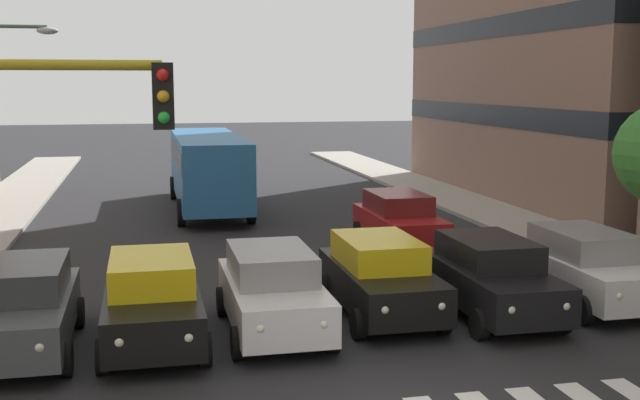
{
  "coord_description": "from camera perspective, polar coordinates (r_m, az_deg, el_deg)",
  "views": [
    {
      "loc": [
        3.76,
        10.33,
        5.11
      ],
      "look_at": [
        -0.2,
        -7.43,
        2.4
      ],
      "focal_mm": 44.55,
      "sensor_mm": 36.0,
      "label": 1
    }
  ],
  "objects": [
    {
      "name": "car_row2_0",
      "position": [
        24.61,
        5.69,
        -1.44
      ],
      "size": [
        2.02,
        4.44,
        1.72
      ],
      "color": "maroon",
      "rests_on": "ground_plane"
    },
    {
      "name": "car_0",
      "position": [
        19.42,
        18.53,
        -4.53
      ],
      "size": [
        2.02,
        4.44,
        1.72
      ],
      "color": "silver",
      "rests_on": "ground_plane"
    },
    {
      "name": "car_4",
      "position": [
        15.98,
        -11.96,
        -7.04
      ],
      "size": [
        2.02,
        4.44,
        1.72
      ],
      "color": "black",
      "rests_on": "ground_plane"
    },
    {
      "name": "car_5",
      "position": [
        16.17,
        -20.62,
        -7.23
      ],
      "size": [
        2.02,
        4.44,
        1.72
      ],
      "color": "#474C51",
      "rests_on": "ground_plane"
    },
    {
      "name": "car_3",
      "position": [
        16.38,
        -3.44,
        -6.48
      ],
      "size": [
        2.02,
        4.44,
        1.72
      ],
      "color": "silver",
      "rests_on": "ground_plane"
    },
    {
      "name": "car_1",
      "position": [
        17.87,
        12.13,
        -5.39
      ],
      "size": [
        2.02,
        4.44,
        1.72
      ],
      "color": "black",
      "rests_on": "ground_plane"
    },
    {
      "name": "bus_behind_traffic",
      "position": [
        32.21,
        -8.09,
        2.61
      ],
      "size": [
        2.78,
        10.5,
        3.0
      ],
      "color": "#286BAD",
      "rests_on": "ground_plane"
    },
    {
      "name": "car_2",
      "position": [
        17.54,
        4.33,
        -5.49
      ],
      "size": [
        2.02,
        4.44,
        1.72
      ],
      "color": "black",
      "rests_on": "ground_plane"
    }
  ]
}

